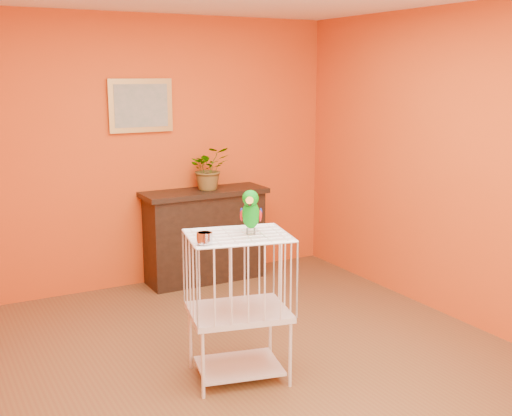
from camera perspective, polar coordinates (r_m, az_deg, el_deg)
ground at (r=4.63m, az=-0.30°, el=-14.38°), size 4.50×4.50×0.00m
room_shell at (r=4.18m, az=-0.32°, el=5.49°), size 4.50×4.50×4.50m
console_cabinet at (r=6.42m, az=-4.56°, el=-2.45°), size 1.24×0.45×0.92m
potted_plant at (r=6.27m, az=-4.00°, el=3.07°), size 0.44×0.48×0.33m
framed_picture at (r=6.20m, az=-10.21°, el=8.95°), size 0.62×0.04×0.50m
birdcage at (r=4.36m, az=-1.56°, el=-8.59°), size 0.75×0.63×1.01m
feed_cup at (r=3.99m, az=-4.60°, el=-2.67°), size 0.10×0.10×0.07m
parrot at (r=4.20m, az=-0.46°, el=-0.30°), size 0.20×0.26×0.30m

